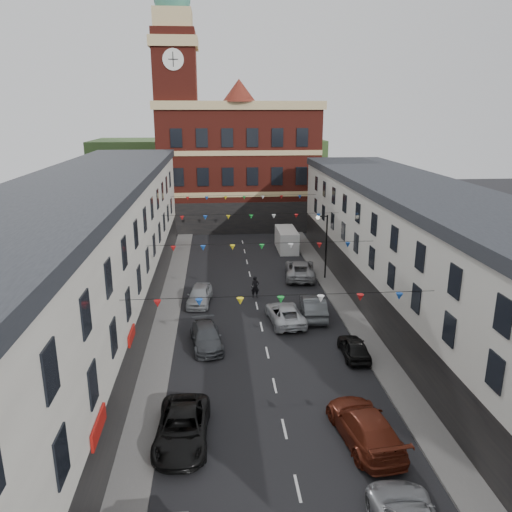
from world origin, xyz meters
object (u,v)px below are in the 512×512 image
object	(u,v)px
street_lamp	(324,238)
white_van	(287,240)
car_left_c	(182,428)
car_right_f	(300,269)
car_left_e	(200,295)
moving_car	(285,314)
pedestrian	(255,287)
car_right_e	(313,306)
car_left_d	(206,337)
car_right_d	(354,347)
car_right_c	(365,426)

from	to	relation	value
street_lamp	white_van	size ratio (longest dim) A/B	1.13
car_left_c	car_right_f	xyz separation A→B (m)	(9.45, 23.19, 0.07)
car_left_e	car_right_f	world-z (taller)	car_right_f
street_lamp	moving_car	distance (m)	10.98
pedestrian	car_left_e	bearing A→B (deg)	-171.50
car_right_e	pedestrian	world-z (taller)	pedestrian
car_left_c	car_right_e	world-z (taller)	car_right_e
car_left_d	car_right_d	bearing A→B (deg)	-20.68
car_right_e	car_left_d	bearing A→B (deg)	33.06
car_right_c	car_right_d	xyz separation A→B (m)	(1.78, 8.26, -0.17)
car_left_c	moving_car	distance (m)	14.77
pedestrian	car_right_e	bearing A→B (deg)	-50.29
car_left_d	pedestrian	bearing A→B (deg)	58.23
car_left_d	pedestrian	xyz separation A→B (m)	(3.92, 8.57, 0.25)
street_lamp	pedestrian	size ratio (longest dim) A/B	3.27
car_left_e	white_van	distance (m)	17.96
white_van	pedestrian	world-z (taller)	white_van
car_left_c	car_left_e	distance (m)	17.37
car_left_c	car_right_f	world-z (taller)	car_right_f
pedestrian	car_left_d	bearing A→B (deg)	-118.34
car_left_c	moving_car	size ratio (longest dim) A/B	1.06
car_right_d	car_right_e	distance (m)	6.68
car_left_e	pedestrian	size ratio (longest dim) A/B	2.38
car_left_e	car_right_c	xyz separation A→B (m)	(8.13, -18.06, 0.06)
car_right_c	car_right_f	world-z (taller)	car_right_c
car_left_c	moving_car	bearing A→B (deg)	65.30
street_lamp	white_van	bearing A→B (deg)	100.31
car_right_f	pedestrian	distance (m)	6.63
car_left_d	car_right_e	distance (m)	9.04
car_left_c	car_left_e	bearing A→B (deg)	91.05
car_right_f	pedestrian	size ratio (longest dim) A/B	3.10
car_right_e	pedestrian	bearing A→B (deg)	-42.03
car_left_d	car_right_d	xyz separation A→B (m)	(9.27, -2.22, -0.03)
car_left_e	car_right_c	size ratio (longest dim) A/B	0.78
street_lamp	car_right_c	xyz separation A→B (m)	(-2.95, -23.22, -3.10)
car_left_e	car_right_c	world-z (taller)	car_right_c
car_left_d	moving_car	size ratio (longest dim) A/B	0.94
car_right_d	car_left_c	bearing A→B (deg)	37.35
street_lamp	car_left_d	size ratio (longest dim) A/B	1.30
car_right_d	car_right_c	bearing A→B (deg)	78.76
car_right_f	car_left_d	bearing A→B (deg)	65.18
car_left_d	car_right_f	bearing A→B (deg)	50.51
car_left_e	car_left_d	bearing A→B (deg)	-78.35
street_lamp	car_right_e	xyz separation A→B (m)	(-2.50, -8.41, -3.11)
car_left_d	car_right_c	bearing A→B (deg)	-61.66
car_left_e	white_van	bearing A→B (deg)	65.95
car_left_c	car_right_c	xyz separation A→B (m)	(8.48, -0.69, 0.08)
car_left_e	white_van	world-z (taller)	white_van
moving_car	pedestrian	distance (m)	5.49
moving_car	pedestrian	xyz separation A→B (m)	(-1.77, 5.19, 0.23)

